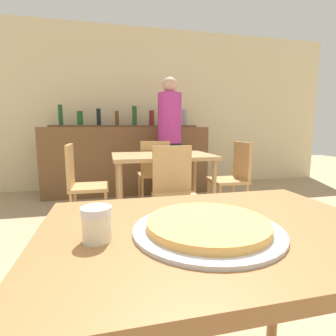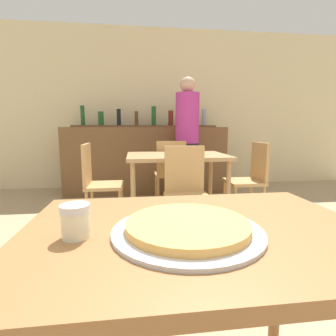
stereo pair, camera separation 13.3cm
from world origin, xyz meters
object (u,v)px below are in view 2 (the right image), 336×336
Objects in this scene: chair_far_side_back at (170,169)px; chair_far_side_left at (97,179)px; person_standing at (187,135)px; cheese_shaker at (76,221)px; pizza_tray at (187,228)px; chair_far_side_front at (186,188)px; chair_far_side_right at (251,175)px.

chair_far_side_back is 1.04m from chair_far_side_left.
cheese_shaker is at bearing -106.97° from person_standing.
person_standing reaches higher than chair_far_side_left.
person_standing reaches higher than cheese_shaker.
chair_far_side_left is at bearing 31.93° from chair_far_side_back.
chair_far_side_back is at bearing 76.81° from cheese_shaker.
chair_far_side_left is 2.19m from cheese_shaker.
pizza_tray is 3.12m from person_standing.
person_standing reaches higher than chair_far_side_front.
chair_far_side_left is (-0.88, -0.55, 0.00)m from chair_far_side_back.
chair_far_side_back and chair_far_side_right have the same top height.
chair_far_side_left is 1.54m from person_standing.
chair_far_side_right is at bearing 31.93° from chair_far_side_front.
chair_far_side_right is (0.88, -0.55, 0.00)m from chair_far_side_back.
cheese_shaker is (0.25, -2.16, 0.30)m from chair_far_side_left.
chair_far_side_back is at bearing 90.00° from chair_far_side_front.
chair_far_side_back is 1.04m from chair_far_side_right.
chair_far_side_front and chair_far_side_right have the same top height.
chair_far_side_back is 9.52× the size of cheese_shaker.
person_standing is at bearing -52.97° from chair_far_side_left.
chair_far_side_left is at bearing 96.53° from cheese_shaker.
person_standing is (0.62, 3.06, 0.19)m from pizza_tray.
chair_far_side_right is at bearing 54.90° from cheese_shaker.
chair_far_side_left is 1.76m from chair_far_side_right.
chair_far_side_right is at bearing 148.07° from chair_far_side_back.
chair_far_side_left reaches higher than cheese_shaker.
chair_far_side_left is at bearing 148.07° from chair_far_side_front.
chair_far_side_right is 1.16m from person_standing.
chair_far_side_front is at bearing 78.76° from pizza_tray.
person_standing is at bearing 73.03° from cheese_shaker.
cheese_shaker is at bearing -35.10° from chair_far_side_right.
chair_far_side_back is 1.00× the size of chair_far_side_right.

